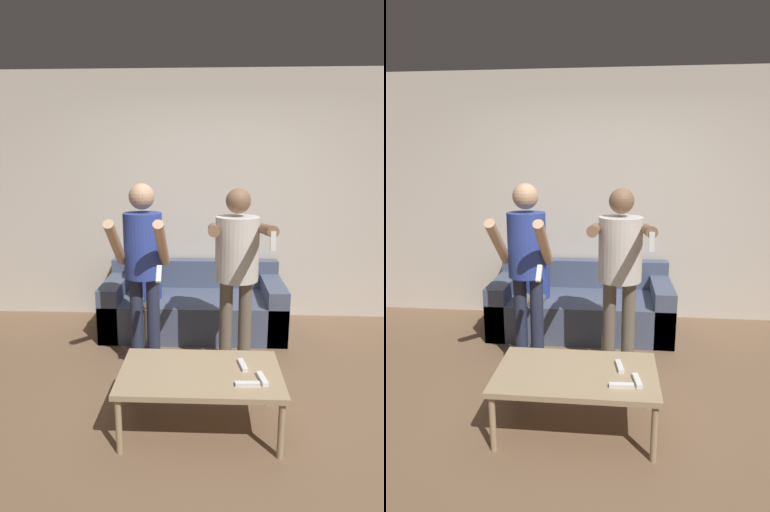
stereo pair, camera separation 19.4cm
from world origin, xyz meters
The scene contains 10 objects.
ground_plane centered at (0.00, 0.00, 0.00)m, with size 14.00×14.00×0.00m, color brown.
wall_back centered at (0.00, 2.07, 1.35)m, with size 6.40×0.06×2.70m.
couch centered at (-0.22, 1.61, 0.25)m, with size 1.84×0.85×0.69m.
person_standing_left centered at (-0.60, 0.73, 0.98)m, with size 0.43×0.61×1.59m.
person_standing_right centered at (0.16, 0.73, 0.98)m, with size 0.47×0.73×1.55m.
person_seated centered at (-0.70, 1.43, 0.60)m, with size 0.30×0.52×1.11m.
coffee_table centered at (-0.12, -0.04, 0.38)m, with size 1.05×0.62×0.41m.
remote_near centered at (0.17, -0.20, 0.43)m, with size 0.15×0.04×0.02m.
remote_mid centered at (0.27, -0.14, 0.43)m, with size 0.06×0.15×0.02m.
remote_far centered at (0.16, 0.03, 0.43)m, with size 0.06×0.15×0.02m.
Camera 1 is at (-0.08, -2.40, 1.74)m, focal length 28.00 mm.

